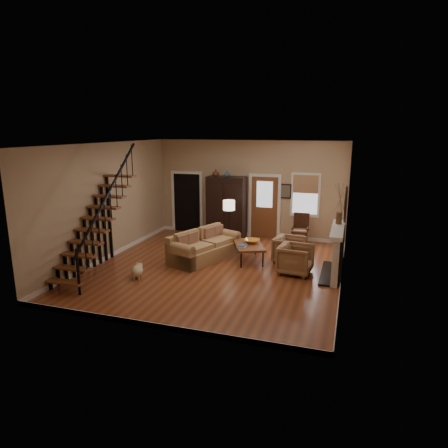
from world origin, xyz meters
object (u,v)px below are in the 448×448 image
(coffee_table, at_px, (249,252))
(side_chair, at_px, (300,230))
(armchair_left, at_px, (295,259))
(floor_lamp, at_px, (229,225))
(sofa, at_px, (205,246))
(armoire, at_px, (227,207))
(armchair_right, at_px, (289,250))

(coffee_table, bearing_deg, side_chair, 60.06)
(armchair_left, bearing_deg, floor_lamp, 63.22)
(sofa, relative_size, armchair_left, 2.60)
(side_chair, bearing_deg, coffee_table, -119.94)
(coffee_table, bearing_deg, armoire, 121.52)
(armoire, xyz_separation_m, floor_lamp, (0.52, -1.41, -0.27))
(coffee_table, bearing_deg, sofa, -165.50)
(coffee_table, xyz_separation_m, side_chair, (1.18, 2.04, 0.26))
(armoire, height_order, floor_lamp, armoire)
(sofa, relative_size, floor_lamp, 1.40)
(side_chair, bearing_deg, sofa, -135.43)
(floor_lamp, relative_size, side_chair, 1.53)
(coffee_table, xyz_separation_m, armchair_right, (1.12, 0.23, 0.12))
(armchair_left, distance_m, armchair_right, 0.90)
(armchair_right, distance_m, side_chair, 1.82)
(sofa, bearing_deg, armchair_left, 15.03)
(armchair_left, bearing_deg, side_chair, 10.87)
(floor_lamp, xyz_separation_m, side_chair, (2.03, 1.21, -0.27))
(sofa, bearing_deg, armchair_right, 34.81)
(sofa, distance_m, side_chair, 3.36)
(coffee_table, bearing_deg, armchair_left, -23.74)
(sofa, bearing_deg, floor_lamp, 93.91)
(armoire, relative_size, sofa, 0.96)
(side_chair, bearing_deg, armoire, 175.52)
(coffee_table, relative_size, floor_lamp, 0.82)
(armoire, bearing_deg, armchair_right, -38.90)
(armoire, distance_m, side_chair, 2.61)
(armoire, relative_size, coffee_table, 1.64)
(armchair_right, relative_size, side_chair, 0.79)
(coffee_table, height_order, floor_lamp, floor_lamp)
(armchair_right, height_order, side_chair, side_chair)
(sofa, relative_size, coffee_table, 1.71)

